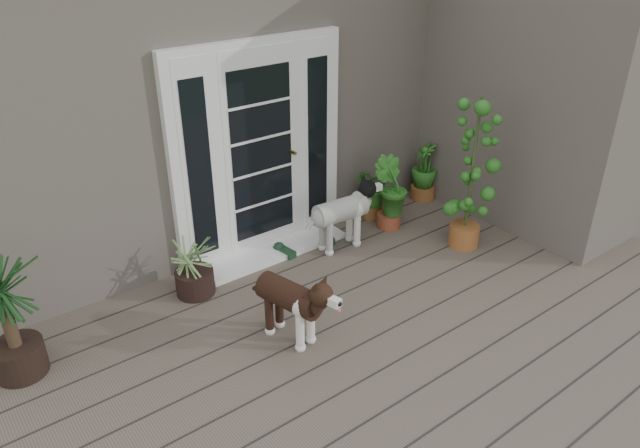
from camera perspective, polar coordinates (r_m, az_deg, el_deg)
deck at (r=5.12m, az=10.32°, el=-11.72°), size 6.20×4.60×0.12m
house_main at (r=7.64m, az=-13.11°, el=14.10°), size 7.40×4.00×3.10m
house_wing at (r=7.19m, az=21.14°, el=12.13°), size 1.60×2.40×3.10m
door_unit at (r=5.91m, az=-5.82°, el=7.05°), size 1.90×0.14×2.15m
door_step at (r=6.21m, az=-4.38°, el=-2.54°), size 1.60×0.40×0.05m
brindle_dog at (r=4.88m, az=-2.92°, el=-7.99°), size 0.49×0.80×0.62m
white_dog at (r=6.16m, az=1.98°, el=0.35°), size 0.78×0.38×0.64m
spider_plant at (r=5.54m, az=-12.10°, el=-3.74°), size 0.63×0.63×0.64m
yucca at (r=4.97m, az=-27.85°, el=-7.85°), size 0.83×0.83×1.06m
herb_a at (r=6.82m, az=5.06°, el=2.91°), size 0.65×0.65×0.59m
herb_b at (r=6.62m, az=6.71°, el=2.10°), size 0.56×0.56×0.61m
herb_c at (r=7.37m, az=9.93°, el=4.53°), size 0.51×0.51×0.58m
sapling at (r=6.17m, az=14.37°, el=4.81°), size 0.56×0.56×1.67m
clog_left at (r=6.16m, az=-3.41°, el=-2.59°), size 0.18×0.31×0.09m
clog_right at (r=6.42m, az=0.68°, el=-1.21°), size 0.21×0.31×0.09m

